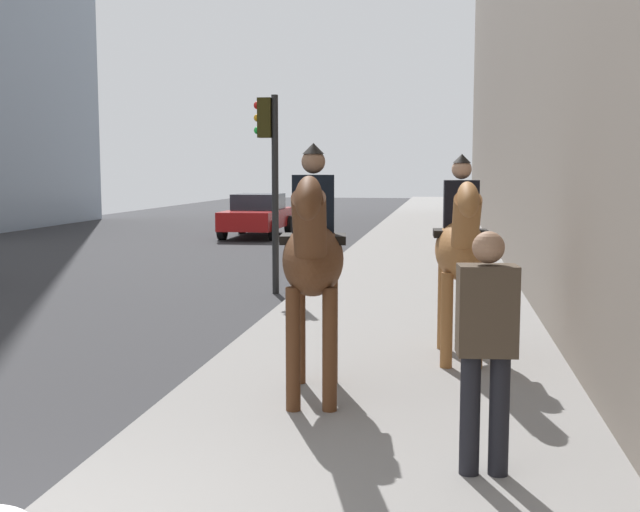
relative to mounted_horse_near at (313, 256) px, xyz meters
The scene contains 5 objects.
mounted_horse_near is the anchor object (origin of this frame).
mounted_horse_far 2.21m from the mounted_horse_near, 38.19° to the right, with size 2.15×0.63×2.29m.
pedestrian_greeting 2.21m from the mounted_horse_near, 137.52° to the right, with size 0.30×0.42×1.70m.
car_mid_lane 19.34m from the mounted_horse_near, 15.13° to the left, with size 4.28×1.94×1.44m.
traffic_light_near_curb 7.07m from the mounted_horse_near, 15.85° to the left, with size 0.20×0.44×3.55m.
Camera 1 is at (-3.46, -2.56, 2.23)m, focal length 43.97 mm.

